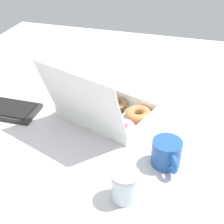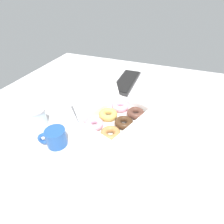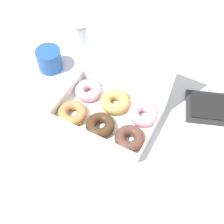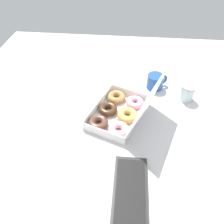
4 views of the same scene
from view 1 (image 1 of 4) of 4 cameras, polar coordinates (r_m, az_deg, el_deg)
ground_plane at (r=121.72cm, az=-0.16°, el=-0.52°), size 180.00×180.00×2.00cm
donut_box at (r=116.62cm, az=-1.46°, el=0.33°), size 40.79×38.90×26.03cm
coffee_mug at (r=97.41cm, az=9.99°, el=-7.42°), size 9.23×12.19×8.46cm
glass_jar at (r=86.29cm, az=2.34°, el=-13.23°), size 7.84×7.84×9.20cm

